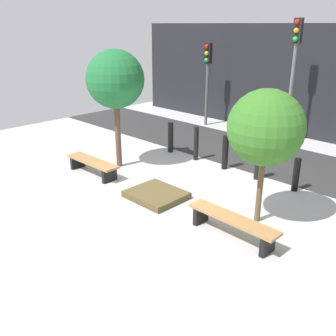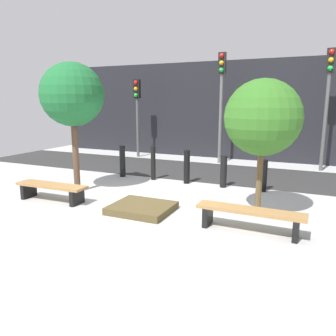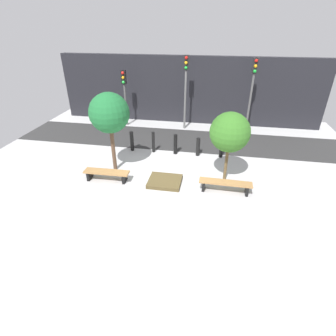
{
  "view_description": "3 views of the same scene",
  "coord_description": "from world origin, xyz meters",
  "px_view_note": "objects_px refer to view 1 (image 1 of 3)",
  "views": [
    {
      "loc": [
        6.05,
        -5.86,
        4.0
      ],
      "look_at": [
        -0.06,
        0.34,
        0.64
      ],
      "focal_mm": 40.0,
      "sensor_mm": 36.0,
      "label": 1
    },
    {
      "loc": [
        3.35,
        -6.22,
        2.4
      ],
      "look_at": [
        0.41,
        0.38,
        0.92
      ],
      "focal_mm": 35.0,
      "sensor_mm": 36.0,
      "label": 2
    },
    {
      "loc": [
        1.72,
        -8.98,
        5.73
      ],
      "look_at": [
        0.11,
        -0.01,
        0.64
      ],
      "focal_mm": 28.0,
      "sensor_mm": 36.0,
      "label": 3
    }
  ],
  "objects_px": {
    "bollard_far_left": "(171,137)",
    "bollard_right": "(258,163)",
    "tree_behind_left_bench": "(115,80)",
    "bollard_far_right": "(296,175)",
    "traffic_light_mid_west": "(294,60)",
    "traffic_light_west": "(207,69)",
    "bollard_left": "(196,144)",
    "planter_bed": "(156,195)",
    "bollard_center": "(225,153)",
    "tree_behind_right_bench": "(266,128)",
    "bench_left": "(93,164)",
    "bench_right": "(232,222)"
  },
  "relations": [
    {
      "from": "bollard_far_left",
      "to": "bollard_right",
      "type": "bearing_deg",
      "value": 0.0
    },
    {
      "from": "tree_behind_left_bench",
      "to": "bollard_far_right",
      "type": "distance_m",
      "value": 5.46
    },
    {
      "from": "traffic_light_mid_west",
      "to": "traffic_light_west",
      "type": "bearing_deg",
      "value": -179.97
    },
    {
      "from": "bollard_left",
      "to": "traffic_light_mid_west",
      "type": "relative_size",
      "value": 0.25
    },
    {
      "from": "planter_bed",
      "to": "bollard_far_right",
      "type": "bearing_deg",
      "value": 51.48
    },
    {
      "from": "bollard_right",
      "to": "bollard_far_right",
      "type": "xyz_separation_m",
      "value": [
        1.11,
        0.0,
        -0.02
      ]
    },
    {
      "from": "bollard_left",
      "to": "bollard_right",
      "type": "bearing_deg",
      "value": 0.0
    },
    {
      "from": "planter_bed",
      "to": "bollard_right",
      "type": "relative_size",
      "value": 1.45
    },
    {
      "from": "bollard_far_left",
      "to": "bollard_center",
      "type": "relative_size",
      "value": 1.01
    },
    {
      "from": "bollard_far_left",
      "to": "tree_behind_right_bench",
      "type": "bearing_deg",
      "value": -23.86
    },
    {
      "from": "bollard_far_left",
      "to": "traffic_light_mid_west",
      "type": "bearing_deg",
      "value": 58.45
    },
    {
      "from": "bollard_far_left",
      "to": "bollard_left",
      "type": "bearing_deg",
      "value": 0.0
    },
    {
      "from": "bollard_center",
      "to": "tree_behind_left_bench",
      "type": "bearing_deg",
      "value": -139.53
    },
    {
      "from": "traffic_light_mid_west",
      "to": "tree_behind_left_bench",
      "type": "bearing_deg",
      "value": -112.91
    },
    {
      "from": "planter_bed",
      "to": "bench_left",
      "type": "bearing_deg",
      "value": -175.21
    },
    {
      "from": "bench_right",
      "to": "planter_bed",
      "type": "relative_size",
      "value": 1.52
    },
    {
      "from": "bollard_far_left",
      "to": "bollard_left",
      "type": "xyz_separation_m",
      "value": [
        1.11,
        0.0,
        0.03
      ]
    },
    {
      "from": "traffic_light_mid_west",
      "to": "tree_behind_right_bench",
      "type": "bearing_deg",
      "value": -67.09
    },
    {
      "from": "bollard_center",
      "to": "traffic_light_west",
      "type": "height_order",
      "value": "traffic_light_west"
    },
    {
      "from": "bollard_center",
      "to": "bench_left",
      "type": "bearing_deg",
      "value": -128.64
    },
    {
      "from": "bench_left",
      "to": "bollard_left",
      "type": "xyz_separation_m",
      "value": [
        1.28,
        2.99,
        0.22
      ]
    },
    {
      "from": "bollard_far_left",
      "to": "traffic_light_west",
      "type": "height_order",
      "value": "traffic_light_west"
    },
    {
      "from": "bench_left",
      "to": "planter_bed",
      "type": "bearing_deg",
      "value": 3.56
    },
    {
      "from": "bench_left",
      "to": "traffic_light_west",
      "type": "xyz_separation_m",
      "value": [
        -1.28,
        6.6,
        1.99
      ]
    },
    {
      "from": "bench_left",
      "to": "bollard_center",
      "type": "xyz_separation_m",
      "value": [
        2.39,
        2.99,
        0.19
      ]
    },
    {
      "from": "bench_left",
      "to": "bollard_left",
      "type": "height_order",
      "value": "bollard_left"
    },
    {
      "from": "bollard_right",
      "to": "traffic_light_west",
      "type": "bearing_deg",
      "value": 142.92
    },
    {
      "from": "tree_behind_left_bench",
      "to": "planter_bed",
      "type": "bearing_deg",
      "value": -17.44
    },
    {
      "from": "bollard_center",
      "to": "planter_bed",
      "type": "bearing_deg",
      "value": -90.0
    },
    {
      "from": "planter_bed",
      "to": "tree_behind_left_bench",
      "type": "distance_m",
      "value": 3.52
    },
    {
      "from": "tree_behind_right_bench",
      "to": "bollard_left",
      "type": "distance_m",
      "value": 4.33
    },
    {
      "from": "tree_behind_right_bench",
      "to": "tree_behind_left_bench",
      "type": "bearing_deg",
      "value": 180.0
    },
    {
      "from": "bollard_left",
      "to": "bollard_far_right",
      "type": "bearing_deg",
      "value": 0.0
    },
    {
      "from": "planter_bed",
      "to": "traffic_light_west",
      "type": "xyz_separation_m",
      "value": [
        -3.67,
        6.4,
        2.22
      ]
    },
    {
      "from": "bollard_far_right",
      "to": "traffic_light_mid_west",
      "type": "xyz_separation_m",
      "value": [
        -2.22,
        3.61,
        2.43
      ]
    },
    {
      "from": "bollard_far_left",
      "to": "bollard_center",
      "type": "bearing_deg",
      "value": 0.0
    },
    {
      "from": "planter_bed",
      "to": "traffic_light_mid_west",
      "type": "xyz_separation_m",
      "value": [
        0.0,
        6.4,
        2.79
      ]
    },
    {
      "from": "bollard_far_left",
      "to": "traffic_light_mid_west",
      "type": "xyz_separation_m",
      "value": [
        2.22,
        3.61,
        2.36
      ]
    },
    {
      "from": "bollard_right",
      "to": "planter_bed",
      "type": "bearing_deg",
      "value": -111.7
    },
    {
      "from": "tree_behind_left_bench",
      "to": "traffic_light_mid_west",
      "type": "height_order",
      "value": "traffic_light_mid_west"
    },
    {
      "from": "planter_bed",
      "to": "bollard_far_left",
      "type": "relative_size",
      "value": 1.3
    },
    {
      "from": "bollard_center",
      "to": "bench_right",
      "type": "bearing_deg",
      "value": -51.36
    },
    {
      "from": "tree_behind_left_bench",
      "to": "bollard_far_left",
      "type": "relative_size",
      "value": 3.36
    },
    {
      "from": "bench_left",
      "to": "bollard_left",
      "type": "relative_size",
      "value": 1.76
    },
    {
      "from": "bench_left",
      "to": "bollard_right",
      "type": "bearing_deg",
      "value": 39.28
    },
    {
      "from": "bollard_center",
      "to": "traffic_light_mid_west",
      "type": "xyz_separation_m",
      "value": [
        0.0,
        3.61,
        2.37
      ]
    },
    {
      "from": "bench_left",
      "to": "traffic_light_west",
      "type": "relative_size",
      "value": 0.57
    },
    {
      "from": "bollard_far_left",
      "to": "bollard_center",
      "type": "distance_m",
      "value": 2.22
    },
    {
      "from": "bench_right",
      "to": "traffic_light_west",
      "type": "bearing_deg",
      "value": 133.77
    },
    {
      "from": "planter_bed",
      "to": "bollard_right",
      "type": "distance_m",
      "value": 3.02
    }
  ]
}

